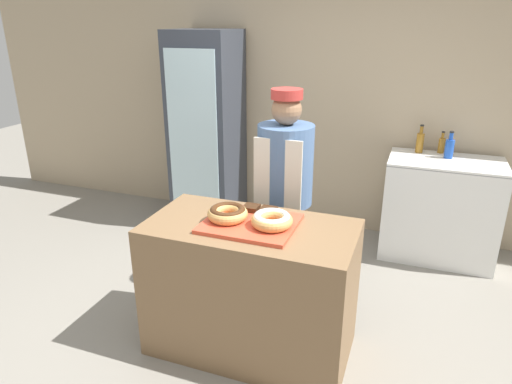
# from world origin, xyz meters

# --- Properties ---
(ground_plane) EXTENTS (14.00, 14.00, 0.00)m
(ground_plane) POSITION_xyz_m (0.00, 0.00, 0.00)
(ground_plane) COLOR gray
(wall_back) EXTENTS (8.00, 0.06, 2.70)m
(wall_back) POSITION_xyz_m (0.00, 2.13, 1.35)
(wall_back) COLOR tan
(wall_back) RESTS_ON ground_plane
(display_counter) EXTENTS (1.28, 0.67, 0.89)m
(display_counter) POSITION_xyz_m (0.00, 0.00, 0.44)
(display_counter) COLOR brown
(display_counter) RESTS_ON ground_plane
(serving_tray) EXTENTS (0.55, 0.46, 0.02)m
(serving_tray) POSITION_xyz_m (0.00, 0.00, 0.90)
(serving_tray) COLOR #D84C33
(serving_tray) RESTS_ON display_counter
(donut_chocolate_glaze) EXTENTS (0.25, 0.25, 0.08)m
(donut_chocolate_glaze) POSITION_xyz_m (-0.14, -0.01, 0.95)
(donut_chocolate_glaze) COLOR tan
(donut_chocolate_glaze) RESTS_ON serving_tray
(donut_light_glaze) EXTENTS (0.25, 0.25, 0.08)m
(donut_light_glaze) POSITION_xyz_m (0.14, -0.01, 0.95)
(donut_light_glaze) COLOR tan
(donut_light_glaze) RESTS_ON serving_tray
(brownie_back_left) EXTENTS (0.10, 0.10, 0.03)m
(brownie_back_left) POSITION_xyz_m (-0.06, 0.17, 0.93)
(brownie_back_left) COLOR #382111
(brownie_back_left) RESTS_ON serving_tray
(brownie_back_right) EXTENTS (0.10, 0.10, 0.03)m
(brownie_back_right) POSITION_xyz_m (0.06, 0.17, 0.93)
(brownie_back_right) COLOR #382111
(brownie_back_right) RESTS_ON serving_tray
(baker_person) EXTENTS (0.40, 0.40, 1.61)m
(baker_person) POSITION_xyz_m (0.01, 0.67, 0.84)
(baker_person) COLOR #4C4C51
(baker_person) RESTS_ON ground_plane
(beverage_fridge) EXTENTS (0.63, 0.62, 1.97)m
(beverage_fridge) POSITION_xyz_m (-1.15, 1.76, 0.98)
(beverage_fridge) COLOR #333842
(beverage_fridge) RESTS_ON ground_plane
(chest_freezer) EXTENTS (0.96, 0.58, 0.91)m
(chest_freezer) POSITION_xyz_m (1.14, 1.77, 0.46)
(chest_freezer) COLOR white
(chest_freezer) RESTS_ON ground_plane
(bottle_amber) EXTENTS (0.07, 0.07, 0.25)m
(bottle_amber) POSITION_xyz_m (0.90, 1.95, 1.01)
(bottle_amber) COLOR #99661E
(bottle_amber) RESTS_ON chest_freezer
(bottle_amber_b) EXTENTS (0.06, 0.06, 0.20)m
(bottle_amber_b) POSITION_xyz_m (1.09, 2.00, 0.99)
(bottle_amber_b) COLOR #99661E
(bottle_amber_b) RESTS_ON chest_freezer
(bottle_blue) EXTENTS (0.07, 0.07, 0.24)m
(bottle_blue) POSITION_xyz_m (1.15, 1.85, 1.01)
(bottle_blue) COLOR #1E4CB2
(bottle_blue) RESTS_ON chest_freezer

